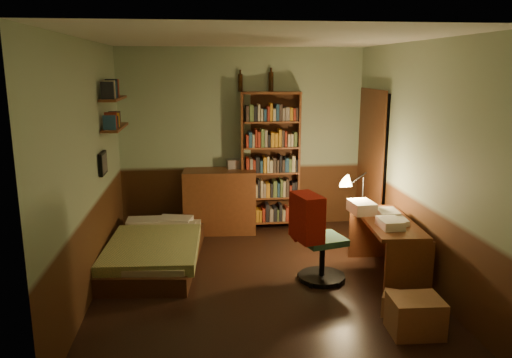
{
  "coord_description": "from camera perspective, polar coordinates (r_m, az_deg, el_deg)",
  "views": [
    {
      "loc": [
        -0.62,
        -5.15,
        2.32
      ],
      "look_at": [
        0.0,
        0.25,
        1.1
      ],
      "focal_mm": 35.0,
      "sensor_mm": 36.0,
      "label": 1
    }
  ],
  "objects": [
    {
      "name": "wall_left",
      "position": [
        5.37,
        -18.68,
        1.03
      ],
      "size": [
        0.02,
        4.0,
        2.6
      ],
      "primitive_type": "cube",
      "color": "#90A686",
      "rests_on": "ground"
    },
    {
      "name": "framed_picture",
      "position": [
        5.95,
        -17.1,
        1.73
      ],
      "size": [
        0.04,
        0.32,
        0.26
      ],
      "primitive_type": "cube",
      "color": "black",
      "rests_on": "wall_left"
    },
    {
      "name": "bed",
      "position": [
        6.16,
        -11.57,
        -7.01
      ],
      "size": [
        1.18,
        1.95,
        0.55
      ],
      "primitive_type": "cube",
      "rotation": [
        0.0,
        0.0,
        -0.11
      ],
      "color": "#647D47",
      "rests_on": "ground"
    },
    {
      "name": "wall_back",
      "position": [
        7.26,
        -1.6,
        4.58
      ],
      "size": [
        3.5,
        0.02,
        2.6
      ],
      "primitive_type": "cube",
      "color": "#90A686",
      "rests_on": "ground"
    },
    {
      "name": "red_jacket",
      "position": [
        5.2,
        9.98,
        0.86
      ],
      "size": [
        0.35,
        0.47,
        0.5
      ],
      "primitive_type": "cube",
      "rotation": [
        0.0,
        0.0,
        0.3
      ],
      "color": "#B51C12",
      "rests_on": "office_chair"
    },
    {
      "name": "wall_front",
      "position": [
        3.36,
        4.45,
        -5.09
      ],
      "size": [
        3.5,
        0.02,
        2.6
      ],
      "primitive_type": "cube",
      "color": "#90A686",
      "rests_on": "ground"
    },
    {
      "name": "wall_shelf_upper",
      "position": [
        6.34,
        -16.0,
        8.83
      ],
      "size": [
        0.2,
        0.9,
        0.03
      ],
      "primitive_type": "cube",
      "color": "brown",
      "rests_on": "wall_left"
    },
    {
      "name": "office_chair",
      "position": [
        5.55,
        7.64,
        -6.48
      ],
      "size": [
        0.61,
        0.56,
        1.02
      ],
      "primitive_type": "cube",
      "rotation": [
        0.0,
        0.0,
        0.25
      ],
      "color": "#306046",
      "rests_on": "ground"
    },
    {
      "name": "doorway",
      "position": [
        6.99,
        13.14,
        1.43
      ],
      "size": [
        0.06,
        0.9,
        2.0
      ],
      "primitive_type": "cube",
      "color": "black",
      "rests_on": "ground"
    },
    {
      "name": "paper_stack",
      "position": [
        5.92,
        11.98,
        -3.16
      ],
      "size": [
        0.28,
        0.36,
        0.14
      ],
      "primitive_type": "cube",
      "rotation": [
        0.0,
        0.0,
        0.08
      ],
      "color": "silver",
      "rests_on": "desk"
    },
    {
      "name": "mini_stereo",
      "position": [
        7.19,
        -2.39,
        1.77
      ],
      "size": [
        0.25,
        0.2,
        0.13
      ],
      "primitive_type": "cube",
      "rotation": [
        0.0,
        0.0,
        0.08
      ],
      "color": "#B2B2B7",
      "rests_on": "dresser"
    },
    {
      "name": "desk",
      "position": [
        5.83,
        14.71,
        -7.7
      ],
      "size": [
        0.6,
        1.28,
        0.67
      ],
      "primitive_type": "cube",
      "rotation": [
        0.0,
        0.0,
        -0.07
      ],
      "color": "brown",
      "rests_on": "ground"
    },
    {
      "name": "bottle_left",
      "position": [
        7.13,
        -1.8,
        10.93
      ],
      "size": [
        0.08,
        0.08,
        0.24
      ],
      "primitive_type": "cylinder",
      "rotation": [
        0.0,
        0.0,
        -0.37
      ],
      "color": "black",
      "rests_on": "bookshelf"
    },
    {
      "name": "cardboard_box_a",
      "position": [
        4.8,
        17.74,
        -14.66
      ],
      "size": [
        0.46,
        0.38,
        0.34
      ],
      "primitive_type": "cube",
      "rotation": [
        0.0,
        0.0,
        -0.04
      ],
      "color": "#9B6C47",
      "rests_on": "ground"
    },
    {
      "name": "cardboard_box_b",
      "position": [
        5.1,
        15.97,
        -13.65
      ],
      "size": [
        0.37,
        0.35,
        0.21
      ],
      "primitive_type": "cube",
      "rotation": [
        0.0,
        0.0,
        -0.49
      ],
      "color": "#9B6C47",
      "rests_on": "ground"
    },
    {
      "name": "ceiling",
      "position": [
        5.19,
        0.33,
        15.85
      ],
      "size": [
        3.5,
        4.0,
        0.02
      ],
      "primitive_type": "cube",
      "color": "silver",
      "rests_on": "wall_back"
    },
    {
      "name": "door_trim",
      "position": [
        6.98,
        12.87,
        1.43
      ],
      "size": [
        0.02,
        0.98,
        2.08
      ],
      "primitive_type": "cube",
      "color": "#3E2111",
      "rests_on": "ground"
    },
    {
      "name": "floor",
      "position": [
        5.69,
        0.3,
        -11.54
      ],
      "size": [
        3.5,
        4.0,
        0.02
      ],
      "primitive_type": "cube",
      "color": "black",
      "rests_on": "ground"
    },
    {
      "name": "wall_shelf_lower",
      "position": [
        6.37,
        -15.81,
        5.69
      ],
      "size": [
        0.2,
        0.9,
        0.03
      ],
      "primitive_type": "cube",
      "color": "brown",
      "rests_on": "wall_left"
    },
    {
      "name": "bottle_right",
      "position": [
        7.18,
        1.72,
        11.05
      ],
      "size": [
        0.1,
        0.1,
        0.27
      ],
      "primitive_type": "cylinder",
      "rotation": [
        0.0,
        0.0,
        -0.43
      ],
      "color": "black",
      "rests_on": "bookshelf"
    },
    {
      "name": "bookshelf",
      "position": [
        7.2,
        1.71,
        2.02
      ],
      "size": [
        0.88,
        0.38,
        1.98
      ],
      "primitive_type": "cube",
      "rotation": [
        0.0,
        0.0,
        -0.13
      ],
      "color": "brown",
      "rests_on": "ground"
    },
    {
      "name": "desk_lamp",
      "position": [
        6.19,
        12.17,
        -0.37
      ],
      "size": [
        0.2,
        0.2,
        0.58
      ],
      "primitive_type": "cone",
      "rotation": [
        0.0,
        0.0,
        0.19
      ],
      "color": "black",
      "rests_on": "desk"
    },
    {
      "name": "dresser",
      "position": [
        7.17,
        -4.17,
        -2.5
      ],
      "size": [
        1.04,
        0.57,
        0.9
      ],
      "primitive_type": "cube",
      "rotation": [
        0.0,
        0.0,
        -0.06
      ],
      "color": "brown",
      "rests_on": "ground"
    },
    {
      "name": "wall_right",
      "position": [
        5.76,
        17.96,
        1.84
      ],
      "size": [
        0.02,
        4.0,
        2.6
      ],
      "primitive_type": "cube",
      "color": "#90A686",
      "rests_on": "ground"
    }
  ]
}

